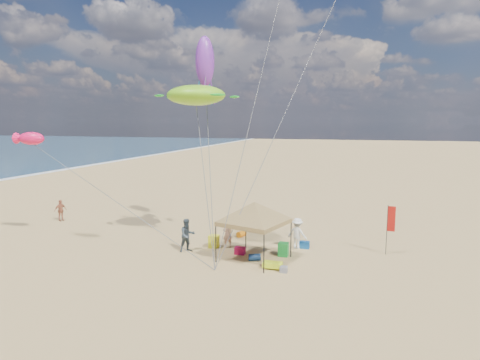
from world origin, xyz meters
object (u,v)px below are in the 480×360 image
(chair_green, at_px, (283,249))
(person_near_a, at_px, (228,234))
(chair_yellow, at_px, (214,241))
(beach_cart, at_px, (273,265))
(person_near_b, at_px, (187,235))
(person_far_a, at_px, (61,210))
(person_near_c, at_px, (297,233))
(cooler_blue, at_px, (304,245))
(canopy_tent, at_px, (254,204))
(cooler_red, at_px, (240,251))
(feather_flag, at_px, (390,222))

(chair_green, height_order, person_near_a, person_near_a)
(chair_yellow, xyz_separation_m, beach_cart, (3.83, -2.38, -0.15))
(person_near_b, bearing_deg, person_far_a, 114.69)
(chair_yellow, bearing_deg, person_near_c, 13.67)
(cooler_blue, xyz_separation_m, person_near_c, (-0.38, -0.20, 0.67))
(person_near_a, bearing_deg, canopy_tent, 98.88)
(cooler_red, bearing_deg, cooler_blue, 32.53)
(canopy_tent, relative_size, cooler_blue, 9.89)
(person_near_c, height_order, person_far_a, person_near_c)
(cooler_red, relative_size, person_near_b, 0.30)
(chair_green, distance_m, chair_yellow, 3.99)
(cooler_red, bearing_deg, chair_yellow, 157.56)
(chair_yellow, bearing_deg, chair_green, -4.85)
(person_near_c, bearing_deg, chair_green, 87.27)
(canopy_tent, xyz_separation_m, person_near_b, (-3.77, 0.28, -1.97))
(canopy_tent, height_order, person_near_b, canopy_tent)
(cooler_blue, bearing_deg, cooler_red, -147.47)
(person_near_b, bearing_deg, chair_green, -38.33)
(feather_flag, distance_m, beach_cart, 6.81)
(person_near_a, xyz_separation_m, person_near_b, (-1.86, -1.26, 0.12))
(chair_green, xyz_separation_m, person_near_b, (-5.10, -0.72, 0.55))
(canopy_tent, bearing_deg, person_near_c, 52.95)
(beach_cart, bearing_deg, cooler_blue, 74.34)
(chair_yellow, relative_size, person_far_a, 0.47)
(person_near_a, relative_size, person_near_b, 0.87)
(person_near_b, bearing_deg, canopy_tent, -50.57)
(cooler_blue, distance_m, person_near_b, 6.47)
(feather_flag, bearing_deg, person_near_c, -176.35)
(canopy_tent, relative_size, chair_green, 7.63)
(feather_flag, xyz_separation_m, beach_cart, (-5.44, -3.78, -1.59))
(chair_green, bearing_deg, person_far_a, 169.07)
(canopy_tent, distance_m, person_near_c, 3.64)
(chair_yellow, bearing_deg, beach_cart, -31.83)
(feather_flag, height_order, beach_cart, feather_flag)
(feather_flag, xyz_separation_m, person_far_a, (-21.77, 1.45, -1.04))
(chair_yellow, distance_m, person_near_a, 0.88)
(beach_cart, bearing_deg, canopy_tent, 138.52)
(feather_flag, height_order, person_far_a, feather_flag)
(person_near_b, bearing_deg, cooler_red, -39.48)
(canopy_tent, distance_m, beach_cart, 3.10)
(cooler_blue, bearing_deg, person_near_b, -158.61)
(beach_cart, distance_m, person_near_c, 3.59)
(beach_cart, height_order, person_near_c, person_near_c)
(cooler_blue, distance_m, person_near_a, 4.30)
(beach_cart, relative_size, person_near_b, 0.50)
(canopy_tent, relative_size, feather_flag, 2.01)
(feather_flag, xyz_separation_m, person_near_b, (-10.39, -2.45, -0.89))
(chair_yellow, bearing_deg, feather_flag, 8.56)
(person_far_a, bearing_deg, person_near_a, -78.33)
(chair_yellow, relative_size, person_near_a, 0.45)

